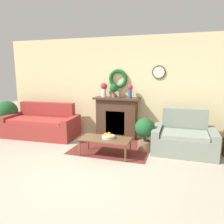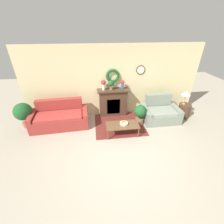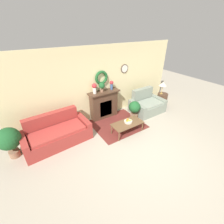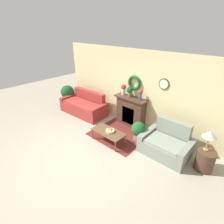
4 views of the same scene
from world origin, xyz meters
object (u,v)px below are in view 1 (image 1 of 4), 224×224
Objects in this scene: coffee_table at (105,140)px; couch_left at (42,125)px; vase_on_mantel_left at (104,89)px; potted_plant_on_mantel at (114,89)px; potted_plant_floor_by_couch at (7,113)px; loveseat_right at (184,138)px; fireplace at (117,117)px; fruit_bowl at (108,136)px; vase_on_mantel_right at (130,90)px; potted_plant_floor_by_loveseat at (145,131)px.

couch_left is at bearing 159.37° from coffee_table.
vase_on_mantel_left is 1.05× the size of potted_plant_on_mantel.
couch_left is 1.25m from potted_plant_floor_by_couch.
fireplace is at bearing 160.95° from loveseat_right.
fruit_bowl is at bearing -13.59° from potted_plant_floor_by_couch.
potted_plant_floor_by_couch reaches higher than couch_left.
vase_on_mantel_right is at bearing 9.50° from couch_left.
coffee_table is at bearing -23.79° from couch_left.
fireplace reaches higher than loveseat_right.
fruit_bowl is 0.87m from potted_plant_floor_by_loveseat.
fruit_bowl is 1.69m from vase_on_mantel_left.
couch_left is 1.88× the size of coffee_table.
couch_left is 7.37× the size of fruit_bowl.
fireplace reaches higher than couch_left.
fireplace is 4.41× the size of fruit_bowl.
couch_left is 2.01m from vase_on_mantel_left.
fireplace is at bearing 8.45° from potted_plant_floor_by_couch.
potted_plant_on_mantel reaches higher than potted_plant_floor_by_couch.
fruit_bowl is 0.80× the size of vase_on_mantel_right.
vase_on_mantel_left is (1.65, 0.53, 1.01)m from couch_left.
vase_on_mantel_right reaches higher than coffee_table.
potted_plant_floor_by_loveseat is at bearing -41.52° from fireplace.
fruit_bowl is (0.19, -1.31, -0.13)m from fireplace.
fireplace is 3.22× the size of vase_on_mantel_left.
coffee_table is at bearing -99.37° from vase_on_mantel_right.
couch_left is 2.30m from coffee_table.
loveseat_right is at bearing 12.70° from potted_plant_floor_by_loveseat.
vase_on_mantel_left is 0.50× the size of potted_plant_floor_by_loveseat.
vase_on_mantel_left is (-2.12, 0.61, 1.02)m from loveseat_right.
vase_on_mantel_left is 0.40× the size of potted_plant_floor_by_couch.
potted_plant_floor_by_loveseat is at bearing 35.89° from fruit_bowl.
coffee_table is 0.10m from fruit_bowl.
potted_plant_floor_by_loveseat is at bearing -38.65° from potted_plant_on_mantel.
vase_on_mantel_right is (0.17, 1.31, 0.88)m from fruit_bowl.
potted_plant_floor_by_couch is (-3.37, 0.86, 0.25)m from coffee_table.
couch_left is 2.93m from potted_plant_floor_by_loveseat.
potted_plant_floor_by_couch is (-3.15, -0.47, -0.74)m from potted_plant_on_mantel.
potted_plant_on_mantel reaches higher than vase_on_mantel_right.
potted_plant_floor_by_couch is at bearing 165.67° from coffee_table.
vase_on_mantel_left is at bearing 176.01° from potted_plant_on_mantel.
couch_left is at bearing 174.78° from potted_plant_floor_by_loveseat.
vase_on_mantel_right is (0.36, 0.01, 0.75)m from fireplace.
potted_plant_on_mantel is at bearing 162.12° from loveseat_right.
loveseat_right is at bearing -16.02° from vase_on_mantel_left.
potted_plant_floor_by_couch is at bearing 178.51° from loveseat_right.
vase_on_mantel_left is at bearing 180.00° from vase_on_mantel_right.
couch_left is at bearing 160.59° from fruit_bowl.
vase_on_mantel_right reaches higher than fireplace.
loveseat_right reaches higher than fruit_bowl.
fireplace is 3.54× the size of vase_on_mantel_right.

